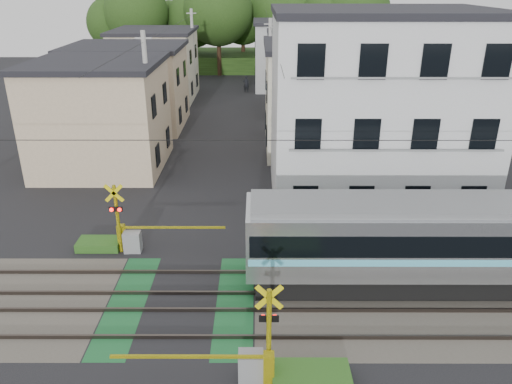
{
  "coord_description": "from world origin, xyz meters",
  "views": [
    {
      "loc": [
        2.67,
        -14.6,
        10.51
      ],
      "look_at": [
        2.63,
        5.0,
        2.11
      ],
      "focal_mm": 35.0,
      "sensor_mm": 36.0,
      "label": 1
    }
  ],
  "objects_px": {
    "apartment_block": "(376,108)",
    "pedestrian": "(246,84)",
    "crossing_signal_far": "(130,236)",
    "crossing_signal_near": "(254,360)"
  },
  "relations": [
    {
      "from": "crossing_signal_far",
      "to": "pedestrian",
      "type": "distance_m",
      "value": 32.12
    },
    {
      "from": "crossing_signal_far",
      "to": "pedestrian",
      "type": "bearing_deg",
      "value": 82.56
    },
    {
      "from": "apartment_block",
      "to": "pedestrian",
      "type": "relative_size",
      "value": 6.23
    },
    {
      "from": "crossing_signal_far",
      "to": "pedestrian",
      "type": "relative_size",
      "value": 2.89
    },
    {
      "from": "crossing_signal_near",
      "to": "apartment_block",
      "type": "bearing_deg",
      "value": 65.78
    },
    {
      "from": "crossing_signal_near",
      "to": "pedestrian",
      "type": "relative_size",
      "value": 2.89
    },
    {
      "from": "crossing_signal_near",
      "to": "crossing_signal_far",
      "type": "bearing_deg",
      "value": 125.29
    },
    {
      "from": "apartment_block",
      "to": "pedestrian",
      "type": "distance_m",
      "value": 27.19
    },
    {
      "from": "crossing_signal_near",
      "to": "apartment_block",
      "type": "distance_m",
      "value": 14.95
    },
    {
      "from": "crossing_signal_near",
      "to": "pedestrian",
      "type": "bearing_deg",
      "value": 91.48
    }
  ]
}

